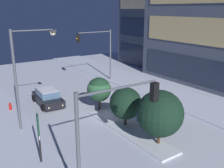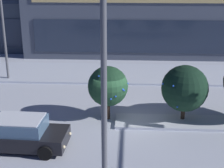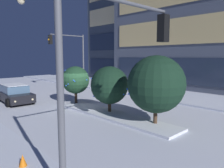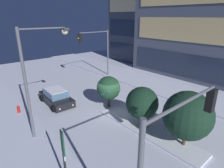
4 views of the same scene
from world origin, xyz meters
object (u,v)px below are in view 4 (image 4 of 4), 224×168
(car_near, at_px, (56,97))
(decorated_tree_right_of_median, at_px, (142,103))
(fire_hydrant, at_px, (19,110))
(decorated_tree_median, at_px, (109,88))
(decorated_tree_left_of_median, at_px, (188,115))
(parking_info_sign, at_px, (63,152))
(street_lamp_arched, at_px, (38,68))
(traffic_light_corner_far_left, at_px, (97,46))
(traffic_light_corner_near_right, at_px, (177,141))

(car_near, height_order, decorated_tree_right_of_median, decorated_tree_right_of_median)
(fire_hydrant, distance_m, decorated_tree_median, 8.17)
(decorated_tree_median, relative_size, decorated_tree_left_of_median, 0.78)
(car_near, relative_size, decorated_tree_median, 1.52)
(parking_info_sign, xyz_separation_m, decorated_tree_left_of_median, (2.30, 7.37, 0.27))
(street_lamp_arched, relative_size, parking_info_sign, 2.38)
(fire_hydrant, xyz_separation_m, decorated_tree_right_of_median, (8.24, 6.78, 1.52))
(traffic_light_corner_far_left, bearing_deg, decorated_tree_right_of_median, 68.36)
(fire_hydrant, xyz_separation_m, parking_info_sign, (9.55, -0.49, 1.65))
(parking_info_sign, bearing_deg, decorated_tree_right_of_median, 23.80)
(parking_info_sign, distance_m, decorated_tree_left_of_median, 7.72)
(traffic_light_corner_far_left, distance_m, decorated_tree_median, 9.53)
(street_lamp_arched, height_order, fire_hydrant, street_lamp_arched)
(traffic_light_corner_near_right, bearing_deg, traffic_light_corner_far_left, 61.26)
(decorated_tree_median, bearing_deg, decorated_tree_left_of_median, -0.04)
(decorated_tree_left_of_median, bearing_deg, decorated_tree_median, 179.96)
(traffic_light_corner_far_left, xyz_separation_m, parking_info_sign, (13.33, -12.03, -2.46))
(decorated_tree_median, bearing_deg, car_near, -138.70)
(decorated_tree_right_of_median, bearing_deg, traffic_light_corner_far_left, 158.36)
(traffic_light_corner_far_left, distance_m, decorated_tree_right_of_median, 13.18)
(traffic_light_corner_near_right, height_order, decorated_tree_left_of_median, traffic_light_corner_near_right)
(traffic_light_corner_near_right, bearing_deg, decorated_tree_median, 62.75)
(fire_hydrant, bearing_deg, parking_info_sign, -2.94)
(street_lamp_arched, bearing_deg, traffic_light_corner_near_right, -79.24)
(street_lamp_arched, height_order, parking_info_sign, street_lamp_arched)
(traffic_light_corner_far_left, xyz_separation_m, traffic_light_corner_near_right, (17.69, -9.71, -0.51))
(fire_hydrant, bearing_deg, car_near, 86.26)
(decorated_tree_left_of_median, bearing_deg, car_near, -163.60)
(decorated_tree_left_of_median, bearing_deg, decorated_tree_right_of_median, -178.42)
(traffic_light_corner_near_right, bearing_deg, decorated_tree_left_of_median, 22.30)
(traffic_light_corner_far_left, height_order, fire_hydrant, traffic_light_corner_far_left)
(traffic_light_corner_far_left, height_order, traffic_light_corner_near_right, traffic_light_corner_far_left)
(decorated_tree_median, distance_m, decorated_tree_left_of_median, 7.74)
(car_near, bearing_deg, decorated_tree_median, 43.79)
(decorated_tree_median, xyz_separation_m, decorated_tree_right_of_median, (4.11, -0.10, -0.01))
(parking_info_sign, relative_size, decorated_tree_median, 1.06)
(car_near, xyz_separation_m, decorated_tree_right_of_median, (8.02, 3.32, 1.20))
(decorated_tree_median, height_order, decorated_tree_left_of_median, decorated_tree_left_of_median)
(car_near, xyz_separation_m, fire_hydrant, (-0.23, -3.45, -0.32))
(decorated_tree_left_of_median, bearing_deg, traffic_light_corner_near_right, -67.70)
(car_near, distance_m, decorated_tree_left_of_median, 12.23)
(car_near, height_order, traffic_light_corner_far_left, traffic_light_corner_far_left)
(decorated_tree_median, bearing_deg, traffic_light_corner_far_left, 149.46)
(traffic_light_corner_near_right, distance_m, street_lamp_arched, 9.53)
(car_near, bearing_deg, street_lamp_arched, -31.00)
(traffic_light_corner_far_left, relative_size, decorated_tree_left_of_median, 1.66)
(traffic_light_corner_near_right, relative_size, decorated_tree_left_of_median, 1.46)
(parking_info_sign, bearing_deg, car_near, 80.67)
(car_near, height_order, decorated_tree_left_of_median, decorated_tree_left_of_median)
(car_near, distance_m, decorated_tree_median, 5.33)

